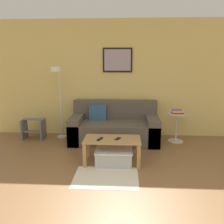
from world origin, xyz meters
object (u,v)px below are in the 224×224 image
book_stack (177,111)px  step_stool (34,128)px  couch (114,128)px  floor_lamp (58,87)px  coffee_table (112,143)px  cell_phone (118,139)px  storage_bin (114,156)px  side_table (176,125)px  remote_control (100,139)px

book_stack → step_stool: 3.09m
couch → floor_lamp: floor_lamp is taller
floor_lamp → step_stool: (-0.58, 0.00, -0.91)m
coffee_table → cell_phone: size_ratio=6.65×
coffee_table → book_stack: book_stack is taller
floor_lamp → cell_phone: 1.88m
storage_bin → step_stool: step_stool is taller
book_stack → storage_bin: bearing=-136.8°
floor_lamp → book_stack: size_ratio=6.15×
couch → storage_bin: 1.17m
cell_phone → step_stool: (-1.87, 1.15, -0.18)m
side_table → remote_control: side_table is taller
couch → cell_phone: couch is taller
remote_control → coffee_table: bearing=35.5°
cell_phone → couch: bearing=118.9°
storage_bin → floor_lamp: 1.99m
book_stack → step_stool: book_stack is taller
couch → step_stool: 1.76m
remote_control → cell_phone: (0.29, 0.05, -0.01)m
remote_control → side_table: bearing=60.3°
couch → coffee_table: size_ratio=1.95×
side_table → book_stack: book_stack is taller
side_table → remote_control: (-1.48, -1.18, 0.06)m
step_stool → couch: bearing=-1.1°
remote_control → step_stool: remote_control is taller
coffee_table → storage_bin: size_ratio=1.54×
floor_lamp → step_stool: 1.08m
coffee_table → side_table: size_ratio=1.54×
book_stack → cell_phone: book_stack is taller
storage_bin → book_stack: size_ratio=2.40×
coffee_table → book_stack: size_ratio=3.70×
side_table → cell_phone: size_ratio=4.32×
storage_bin → book_stack: 1.81m
step_stool → book_stack: bearing=-0.1°
side_table → cell_phone: bearing=-136.3°
cell_phone → coffee_table: bearing=-159.1°
couch → storage_bin: couch is taller
remote_control → floor_lamp: bearing=151.6°
coffee_table → storage_bin: (0.02, -0.04, -0.21)m
cell_phone → remote_control: bearing=-148.0°
floor_lamp → step_stool: size_ratio=3.42×
floor_lamp → coffee_table: bearing=-43.8°
couch → floor_lamp: bearing=178.4°
couch → cell_phone: bearing=-84.3°
floor_lamp → side_table: size_ratio=2.56×
couch → book_stack: bearing=1.2°
side_table → step_stool: (-3.06, 0.02, -0.13)m
coffee_table → storage_bin: bearing=-57.3°
remote_control → cell_phone: 0.29m
side_table → book_stack: 0.28m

